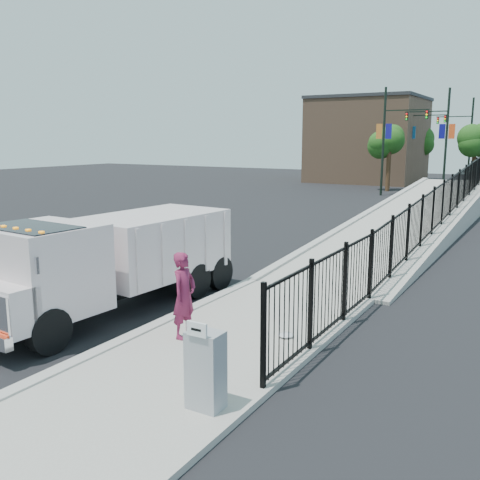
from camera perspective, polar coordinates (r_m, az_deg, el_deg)
The scene contains 18 objects.
ground at distance 12.81m, azimuth -7.54°, elevation -8.82°, with size 120.00×120.00×0.00m, color black.
sidewalk at distance 10.22m, azimuth -5.85°, elevation -13.64°, with size 3.55×12.00×0.12m, color #9E998E.
curb at distance 11.38m, azimuth -13.85°, elevation -11.19°, with size 0.30×12.00×0.16m, color #ADAAA3.
ramp at distance 26.38m, azimuth 18.28°, elevation 0.91°, with size 3.95×24.00×1.70m, color #9E998E.
iron_fence at distance 22.09m, azimuth 19.79°, elevation 1.35°, with size 0.10×28.00×1.80m, color black.
truck at distance 13.53m, azimuth -13.94°, elevation -1.83°, with size 2.83×7.39×2.48m.
worker at distance 11.34m, azimuth -5.98°, elevation -5.87°, with size 0.67×0.44×1.84m, color maroon.
utility_cabinet at distance 8.54m, azimuth -3.68°, elevation -13.68°, with size 0.55×0.40×1.25m, color gray.
arrow_sign at distance 8.09m, azimuth -4.63°, elevation -9.48°, with size 0.35×0.04×0.22m, color white.
debris at distance 11.58m, azimuth 4.90°, elevation -10.06°, with size 0.34×0.34×0.08m, color silver.
light_pole_0 at distance 41.99m, azimuth 15.47°, elevation 10.52°, with size 3.77×0.22×8.00m.
light_pole_1 at distance 44.12m, azimuth 20.76°, elevation 10.22°, with size 3.77×0.22×8.00m.
light_pole_2 at distance 51.74m, azimuth 17.89°, elevation 10.37°, with size 3.77×0.22×8.00m.
light_pole_3 at distance 55.36m, azimuth 23.07°, elevation 10.03°, with size 3.77×0.22×8.00m.
tree_0 at distance 45.74m, azimuth 15.67°, elevation 9.96°, with size 2.37×2.37×5.19m.
tree_1 at distance 49.90m, azimuth 23.81°, elevation 9.47°, with size 2.27×2.27×5.13m.
tree_2 at distance 58.87m, azimuth 18.72°, elevation 9.91°, with size 2.63×2.63×5.31m.
building at distance 55.95m, azimuth 13.50°, elevation 10.21°, with size 10.00×10.00×8.00m, color #8C664C.
Camera 1 is at (7.48, -9.47, 4.28)m, focal length 40.00 mm.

